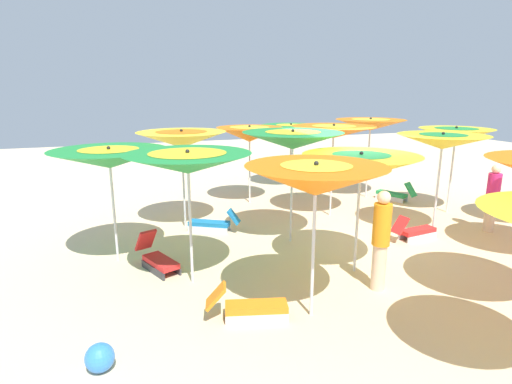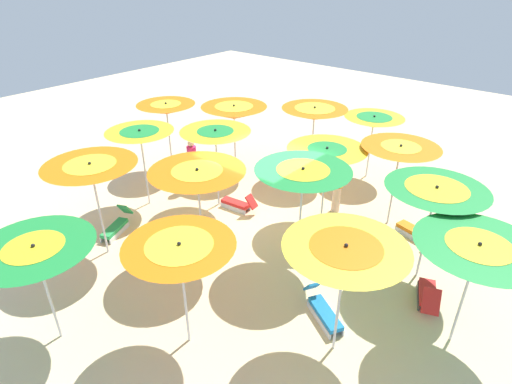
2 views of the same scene
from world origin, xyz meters
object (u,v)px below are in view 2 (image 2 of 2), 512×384
object	(u,v)px
beach_umbrella_0	(477,253)
beach_umbrella_4	(345,255)
lounger_4	(417,232)
lounger_3	(324,310)
beach_umbrella_12	(36,256)
lounger_2	(428,295)
beach_umbrella_11	(234,112)
beachgoer_0	(338,183)
beachgoer_1	(192,163)
beach_umbrella_13	(91,171)
beach_umbrella_7	(314,114)
beach_umbrella_1	(435,195)
beach_umbrella_2	(400,154)
lounger_0	(116,226)
beach_umbrella_14	(140,137)
beach_umbrella_5	(303,177)
lounger_1	(238,204)
beach_umbrella_10	(216,136)
beach_umbrella_8	(180,255)
beach_umbrella_6	(327,156)
beach_umbrella_3	(374,122)
beach_ball	(510,254)
beach_umbrella_15	(166,109)
beach_umbrella_9	(197,177)

from	to	relation	value
beach_umbrella_0	beach_umbrella_4	distance (m)	2.35
lounger_4	lounger_3	bearing A→B (deg)	99.41
beach_umbrella_12	lounger_2	size ratio (longest dim) A/B	1.82
beach_umbrella_11	beachgoer_0	world-z (taller)	beach_umbrella_11
lounger_3	beachgoer_1	xyz separation A→B (m)	(-6.36, 2.22, 0.67)
beach_umbrella_13	beach_umbrella_7	bearing A→B (deg)	77.83
beach_umbrella_1	beach_umbrella_2	bearing A→B (deg)	131.49
lounger_0	beach_umbrella_14	bearing A→B (deg)	177.07
beach_umbrella_12	beach_umbrella_13	world-z (taller)	beach_umbrella_13
beach_umbrella_5	lounger_2	distance (m)	3.71
beach_umbrella_7	lounger_2	size ratio (longest dim) A/B	2.00
beach_umbrella_14	lounger_1	xyz separation A→B (m)	(2.33, 1.48, -1.98)
beach_umbrella_10	lounger_0	size ratio (longest dim) A/B	1.94
beach_umbrella_7	lounger_2	xyz separation A→B (m)	(5.41, -3.62, -1.99)
lounger_0	lounger_1	bearing A→B (deg)	126.03
beach_umbrella_4	beach_umbrella_8	size ratio (longest dim) A/B	1.04
lounger_1	lounger_3	world-z (taller)	lounger_1
beach_umbrella_13	lounger_3	distance (m)	6.04
beach_umbrella_8	beach_umbrella_10	xyz separation A→B (m)	(-3.25, 4.13, 0.13)
beach_umbrella_7	beach_umbrella_10	bearing A→B (deg)	-106.39
beach_umbrella_10	beachgoer_1	world-z (taller)	beach_umbrella_10
beach_umbrella_0	beach_umbrella_5	world-z (taller)	beach_umbrella_5
beach_umbrella_2	beachgoer_1	world-z (taller)	beach_umbrella_2
beach_umbrella_10	beach_umbrella_14	xyz separation A→B (m)	(-1.68, -1.33, -0.03)
beach_umbrella_0	beachgoer_1	bearing A→B (deg)	172.70
beach_umbrella_10	beachgoer_0	size ratio (longest dim) A/B	1.39
beach_umbrella_6	beachgoer_0	distance (m)	1.35
beach_umbrella_6	lounger_0	size ratio (longest dim) A/B	1.84
beachgoer_1	beach_umbrella_0	bearing A→B (deg)	-157.86
beach_umbrella_7	beach_umbrella_13	size ratio (longest dim) A/B	0.97
beach_umbrella_7	lounger_1	bearing A→B (deg)	-96.41
beach_umbrella_1	lounger_2	size ratio (longest dim) A/B	1.96
beach_umbrella_0	beach_umbrella_7	xyz separation A→B (m)	(-6.13, 4.30, 0.12)
lounger_0	beach_umbrella_5	bearing A→B (deg)	91.86
beach_umbrella_13	beach_umbrella_14	size ratio (longest dim) A/B	1.05
beach_umbrella_1	lounger_4	world-z (taller)	beach_umbrella_1
lounger_0	beach_umbrella_3	bearing A→B (deg)	130.05
beach_umbrella_0	lounger_3	xyz separation A→B (m)	(-2.22, -1.12, -1.90)
beach_ball	lounger_3	bearing A→B (deg)	-118.53
beach_umbrella_8	lounger_2	bearing A→B (deg)	51.49
beach_umbrella_4	beach_umbrella_15	bearing A→B (deg)	159.48
beach_umbrella_5	beach_umbrella_7	size ratio (longest dim) A/B	1.03
beach_umbrella_11	beach_umbrella_3	bearing A→B (deg)	33.72
beach_umbrella_14	beach_umbrella_5	bearing A→B (deg)	7.33
lounger_2	beachgoer_0	distance (m)	4.14
beach_umbrella_3	beach_umbrella_7	distance (m)	1.96
lounger_0	beach_ball	world-z (taller)	lounger_0
beach_umbrella_4	beach_umbrella_8	bearing A→B (deg)	-143.79
beach_umbrella_6	lounger_3	size ratio (longest dim) A/B	1.84
beach_umbrella_2	beach_umbrella_9	world-z (taller)	beach_umbrella_9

